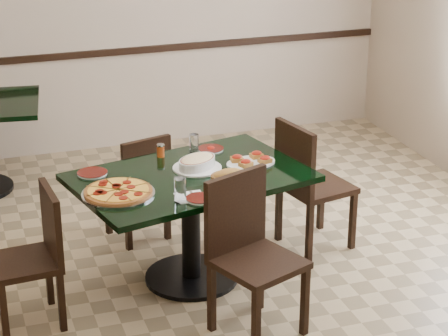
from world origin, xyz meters
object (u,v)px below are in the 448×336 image
object	(u,v)px
chair_far	(141,183)
chair_left	(37,251)
chair_right	(307,179)
lasagna_casserole	(197,162)
pepperoni_pizza	(118,192)
bread_basket	(228,177)
chair_near	(248,246)
main_table	(191,201)
bruschetta_platter	(251,161)

from	to	relation	value
chair_far	chair_left	xyz separation A→B (m)	(-0.84, -0.87, 0.03)
chair_right	lasagna_casserole	world-z (taller)	chair_right
chair_far	chair_left	distance (m)	1.21
pepperoni_pizza	bread_basket	xyz separation A→B (m)	(0.68, -0.04, 0.02)
lasagna_casserole	chair_near	bearing A→B (deg)	-115.94
chair_far	bread_basket	xyz separation A→B (m)	(0.36, -0.88, 0.35)
main_table	chair_left	bearing A→B (deg)	177.83
chair_near	bruschetta_platter	world-z (taller)	chair_near
chair_near	bread_basket	size ratio (longest dim) A/B	3.92
pepperoni_pizza	lasagna_casserole	world-z (taller)	lasagna_casserole
main_table	lasagna_casserole	xyz separation A→B (m)	(0.07, 0.08, 0.23)
bread_basket	bruschetta_platter	xyz separation A→B (m)	(0.24, 0.26, -0.02)
pepperoni_pizza	lasagna_casserole	size ratio (longest dim) A/B	1.30
chair_far	chair_right	distance (m)	1.18
chair_far	chair_near	distance (m)	1.38
chair_left	lasagna_casserole	world-z (taller)	chair_left
chair_far	bread_basket	size ratio (longest dim) A/B	3.28
chair_far	pepperoni_pizza	size ratio (longest dim) A/B	1.81
chair_far	lasagna_casserole	bearing A→B (deg)	97.04
chair_right	bread_basket	xyz separation A→B (m)	(-0.71, -0.40, 0.27)
chair_near	bread_basket	distance (m)	0.52
chair_near	chair_right	size ratio (longest dim) A/B	1.03
lasagna_casserole	main_table	bearing A→B (deg)	-163.95
chair_far	bruschetta_platter	world-z (taller)	same
chair_left	bruschetta_platter	distance (m)	1.49
chair_near	lasagna_casserole	xyz separation A→B (m)	(-0.08, 0.74, 0.25)
chair_right	bread_basket	bearing A→B (deg)	107.06
main_table	chair_left	size ratio (longest dim) A/B	1.91
bread_basket	lasagna_casserole	bearing A→B (deg)	105.72
main_table	chair_far	world-z (taller)	chair_far
bread_basket	pepperoni_pizza	bearing A→B (deg)	170.15
chair_left	pepperoni_pizza	world-z (taller)	chair_left
main_table	chair_near	world-z (taller)	chair_near
lasagna_casserole	bruschetta_platter	bearing A→B (deg)	-36.71
chair_near	pepperoni_pizza	size ratio (longest dim) A/B	2.16
chair_near	bruschetta_platter	xyz separation A→B (m)	(0.27, 0.71, 0.23)
lasagna_casserole	bread_basket	xyz separation A→B (m)	(0.12, -0.28, -0.01)
main_table	pepperoni_pizza	xyz separation A→B (m)	(-0.50, -0.16, 0.20)
chair_near	lasagna_casserole	size ratio (longest dim) A/B	2.82
chair_left	pepperoni_pizza	xyz separation A→B (m)	(0.51, 0.04, 0.30)
chair_far	lasagna_casserole	size ratio (longest dim) A/B	2.36
pepperoni_pizza	bruschetta_platter	size ratio (longest dim) A/B	1.23
main_table	chair_near	bearing A→B (deg)	-89.94
lasagna_casserole	pepperoni_pizza	bearing A→B (deg)	170.60
chair_left	chair_near	bearing A→B (deg)	63.78
main_table	chair_right	distance (m)	0.92
chair_right	pepperoni_pizza	xyz separation A→B (m)	(-1.40, -0.36, 0.24)
chair_far	bread_basket	bearing A→B (deg)	97.00
pepperoni_pizza	main_table	bearing A→B (deg)	17.97
main_table	chair_left	xyz separation A→B (m)	(-1.01, -0.20, -0.10)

